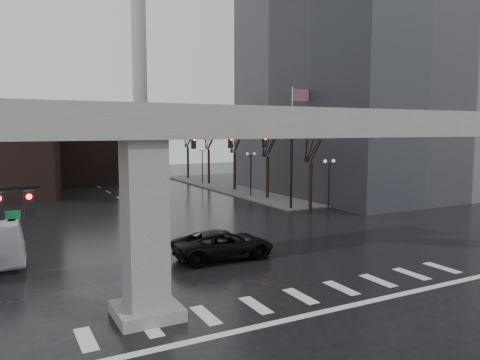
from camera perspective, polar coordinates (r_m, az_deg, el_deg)
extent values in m
plane|color=black|center=(23.28, 5.93, -13.16)|extent=(160.00, 160.00, 0.00)
cube|color=#62605E|center=(66.81, 7.37, -0.41)|extent=(28.00, 36.00, 0.15)
cube|color=gray|center=(21.97, 6.16, 6.94)|extent=(48.00, 2.20, 1.40)
cube|color=gray|center=(19.41, -11.52, -5.98)|extent=(1.60, 1.60, 7.30)
cube|color=gray|center=(20.39, -11.30, -15.36)|extent=(2.60, 2.60, 0.50)
cube|color=#5B5B60|center=(61.27, 14.96, 18.52)|extent=(22.00, 26.00, 42.00)
cube|color=black|center=(71.08, -19.47, 2.85)|extent=(10.00, 10.00, 8.00)
cylinder|color=silver|center=(67.18, -12.13, 12.29)|extent=(2.00, 2.00, 30.00)
cylinder|color=gray|center=(67.16, -11.85, -0.01)|extent=(3.60, 3.60, 1.20)
cylinder|color=black|center=(44.87, 6.28, 1.42)|extent=(0.24, 0.24, 8.00)
cylinder|color=black|center=(41.65, -0.56, 5.50)|extent=(12.00, 0.18, 0.18)
cube|color=black|center=(43.12, 3.00, 4.65)|extent=(0.35, 0.30, 1.00)
cube|color=black|center=(41.44, -1.18, 4.60)|extent=(0.35, 0.30, 1.00)
cube|color=black|center=(40.00, -5.68, 4.51)|extent=(0.35, 0.30, 1.00)
sphere|color=#FF0C05|center=(42.96, 3.13, 5.05)|extent=(0.20, 0.20, 0.20)
cube|color=#0C5529|center=(43.90, 4.69, 5.26)|extent=(1.80, 0.05, 0.35)
cube|color=#0C5529|center=(40.78, -3.07, 5.20)|extent=(1.80, 0.05, 0.35)
cylinder|color=black|center=(18.86, -26.22, -0.84)|extent=(2.00, 0.14, 0.14)
cube|color=black|center=(18.97, -24.32, -2.70)|extent=(0.35, 0.30, 1.00)
cylinder|color=silver|center=(48.63, 6.34, 4.15)|extent=(0.12, 0.12, 12.00)
cube|color=red|center=(49.29, 7.40, 10.21)|extent=(2.00, 0.03, 1.20)
cylinder|color=black|center=(41.60, 10.75, -1.24)|extent=(0.14, 0.14, 4.80)
cube|color=black|center=(41.36, 10.82, 1.99)|extent=(0.90, 0.06, 0.06)
sphere|color=silver|center=(41.07, 10.33, 2.25)|extent=(0.32, 0.32, 0.32)
sphere|color=silver|center=(41.63, 11.31, 2.28)|extent=(0.32, 0.32, 0.32)
cylinder|color=black|center=(53.19, 1.33, 0.47)|extent=(0.14, 0.14, 4.80)
cube|color=black|center=(53.01, 1.34, 3.00)|extent=(0.90, 0.06, 0.06)
sphere|color=silver|center=(52.78, 0.91, 3.20)|extent=(0.32, 0.32, 0.32)
sphere|color=silver|center=(53.22, 1.76, 3.23)|extent=(0.32, 0.32, 0.32)
cylinder|color=black|center=(65.72, -4.62, 1.54)|extent=(0.14, 0.14, 4.80)
cube|color=black|center=(65.58, -4.64, 3.59)|extent=(0.90, 0.06, 0.06)
sphere|color=silver|center=(65.39, -5.00, 3.76)|extent=(0.32, 0.32, 0.32)
sphere|color=silver|center=(65.75, -4.28, 3.78)|extent=(0.32, 0.32, 0.32)
cylinder|color=black|center=(45.37, 8.60, -0.75)|extent=(0.34, 0.34, 4.55)
cylinder|color=black|center=(45.07, 8.67, 3.97)|extent=(0.12, 1.52, 2.98)
cylinder|color=black|center=(45.58, 8.99, 3.70)|extent=(0.83, 1.14, 2.51)
cylinder|color=black|center=(51.97, 3.37, 0.25)|extent=(0.34, 0.34, 4.66)
cylinder|color=black|center=(51.72, 3.39, 4.46)|extent=(0.12, 1.55, 3.05)
cylinder|color=black|center=(52.20, 3.72, 4.21)|extent=(0.85, 1.16, 2.57)
cylinder|color=black|center=(58.93, -0.66, 1.01)|extent=(0.34, 0.34, 4.76)
cylinder|color=black|center=(58.71, -0.66, 4.81)|extent=(0.12, 1.59, 3.11)
cylinder|color=black|center=(59.16, -0.34, 4.59)|extent=(0.86, 1.18, 2.62)
cylinder|color=black|center=(66.12, -3.82, 1.61)|extent=(0.34, 0.34, 4.87)
cylinder|color=black|center=(65.92, -3.85, 5.07)|extent=(0.12, 1.62, 3.18)
cylinder|color=black|center=(66.36, -3.54, 4.86)|extent=(0.88, 1.20, 2.68)
cylinder|color=black|center=(73.48, -6.36, 2.08)|extent=(0.34, 0.34, 4.97)
cylinder|color=black|center=(73.30, -6.40, 5.27)|extent=(0.12, 1.65, 3.25)
cylinder|color=black|center=(73.72, -6.10, 5.08)|extent=(0.89, 1.23, 2.74)
imported|color=black|center=(28.27, -1.99, -7.83)|extent=(6.25, 3.15, 1.70)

